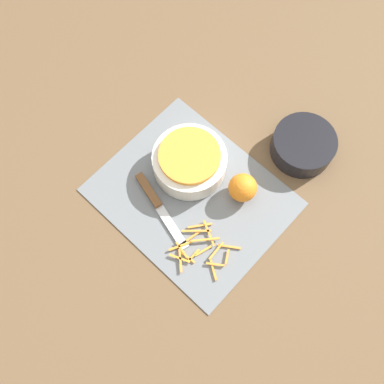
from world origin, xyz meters
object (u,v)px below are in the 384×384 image
object	(u,v)px
bowl_speckled	(190,161)
knife	(153,198)
bowl_dark	(303,145)
orange_left	(243,188)

from	to	relation	value
bowl_speckled	knife	bearing A→B (deg)	-93.31
bowl_dark	knife	distance (m)	0.41
bowl_speckled	orange_left	distance (m)	0.15
bowl_speckled	orange_left	bearing A→B (deg)	14.52
bowl_speckled	bowl_dark	distance (m)	0.30
bowl_speckled	orange_left	world-z (taller)	bowl_speckled
bowl_speckled	orange_left	xyz separation A→B (m)	(0.15, 0.04, -0.00)
bowl_dark	orange_left	size ratio (longest dim) A/B	2.27
bowl_dark	orange_left	bearing A→B (deg)	-99.99
knife	orange_left	size ratio (longest dim) A/B	3.11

